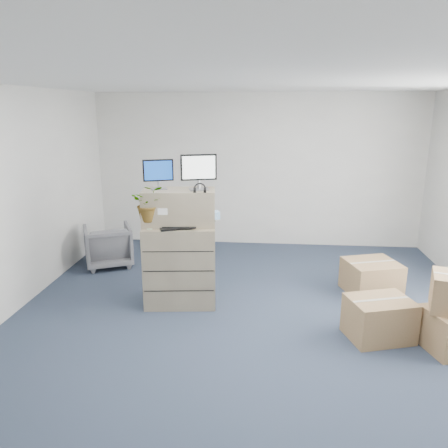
{
  "coord_description": "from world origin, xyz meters",
  "views": [
    {
      "loc": [
        0.13,
        -4.55,
        2.54
      ],
      "look_at": [
        -0.34,
        0.4,
        1.2
      ],
      "focal_mm": 35.0,
      "sensor_mm": 36.0,
      "label": 1
    }
  ],
  "objects": [
    {
      "name": "filing_cabinet_lower",
      "position": [
        -0.95,
        0.75,
        0.53
      ],
      "size": [
        0.97,
        0.66,
        1.07
      ],
      "primitive_type": "cube",
      "rotation": [
        0.0,
        0.0,
        0.11
      ],
      "color": "gray",
      "rests_on": "ground"
    },
    {
      "name": "headphones",
      "position": [
        -0.66,
        0.65,
        1.57
      ],
      "size": [
        0.15,
        0.03,
        0.15
      ],
      "primitive_type": "torus",
      "rotation": [
        1.57,
        0.0,
        0.11
      ],
      "color": "black",
      "rests_on": "filing_cabinet_upper"
    },
    {
      "name": "water_bottle",
      "position": [
        -0.85,
        0.78,
        1.21
      ],
      "size": [
        0.08,
        0.08,
        0.29
      ],
      "primitive_type": "cylinder",
      "color": "#9A9EA2",
      "rests_on": "filing_cabinet_lower"
    },
    {
      "name": "external_drive",
      "position": [
        -0.61,
        0.93,
        1.1
      ],
      "size": [
        0.21,
        0.16,
        0.06
      ],
      "primitive_type": "cube",
      "rotation": [
        0.0,
        0.0,
        -0.06
      ],
      "color": "black",
      "rests_on": "filing_cabinet_lower"
    },
    {
      "name": "keyboard",
      "position": [
        -0.93,
        0.63,
        1.08
      ],
      "size": [
        0.51,
        0.37,
        0.02
      ],
      "primitive_type": "cube",
      "rotation": [
        0.0,
        0.0,
        0.4
      ],
      "color": "black",
      "rests_on": "filing_cabinet_lower"
    },
    {
      "name": "phone_dock",
      "position": [
        -0.97,
        0.79,
        1.12
      ],
      "size": [
        0.07,
        0.06,
        0.15
      ],
      "rotation": [
        0.0,
        0.0,
        0.11
      ],
      "color": "silver",
      "rests_on": "filing_cabinet_lower"
    },
    {
      "name": "monitor_left",
      "position": [
        -1.21,
        0.81,
        1.74
      ],
      "size": [
        0.37,
        0.21,
        0.38
      ],
      "rotation": [
        0.0,
        0.0,
        0.36
      ],
      "color": "#99999E",
      "rests_on": "filing_cabinet_upper"
    },
    {
      "name": "mouse",
      "position": [
        -0.62,
        0.66,
        1.09
      ],
      "size": [
        0.11,
        0.08,
        0.04
      ],
      "primitive_type": "ellipsoid",
      "rotation": [
        0.0,
        0.0,
        -0.11
      ],
      "color": "silver",
      "rests_on": "filing_cabinet_lower"
    },
    {
      "name": "filing_cabinet_upper",
      "position": [
        -0.95,
        0.8,
        1.3
      ],
      "size": [
        0.96,
        0.56,
        0.46
      ],
      "primitive_type": "cube",
      "rotation": [
        0.0,
        0.0,
        0.11
      ],
      "color": "gray",
      "rests_on": "filing_cabinet_lower"
    },
    {
      "name": "office_chair",
      "position": [
        -2.4,
        2.05,
        0.37
      ],
      "size": [
        0.94,
        0.92,
        0.74
      ],
      "primitive_type": "imported",
      "rotation": [
        0.0,
        0.0,
        3.57
      ],
      "color": "#5A5A5E",
      "rests_on": "ground"
    },
    {
      "name": "tissue_box",
      "position": [
        -0.57,
        0.9,
        1.18
      ],
      "size": [
        0.28,
        0.2,
        0.1
      ],
      "primitive_type": "cube",
      "rotation": [
        0.0,
        0.0,
        0.33
      ],
      "color": "#45A1EC",
      "rests_on": "external_drive"
    },
    {
      "name": "potted_plant",
      "position": [
        -1.29,
        0.63,
        1.32
      ],
      "size": [
        0.48,
        0.52,
        0.45
      ],
      "rotation": [
        0.0,
        0.0,
        0.11
      ],
      "color": "#ADC39D",
      "rests_on": "filing_cabinet_lower"
    },
    {
      "name": "ground",
      "position": [
        0.0,
        0.0,
        0.0
      ],
      "size": [
        7.0,
        7.0,
        0.0
      ],
      "primitive_type": "plane",
      "color": "#253144",
      "rests_on": "ground"
    },
    {
      "name": "monitor_right",
      "position": [
        -0.69,
        0.81,
        1.78
      ],
      "size": [
        0.44,
        0.23,
        0.45
      ],
      "rotation": [
        0.0,
        0.0,
        0.29
      ],
      "color": "#99999E",
      "rests_on": "filing_cabinet_upper"
    },
    {
      "name": "cardboard_boxes",
      "position": [
        1.81,
        0.4,
        0.29
      ],
      "size": [
        1.52,
        2.19,
        0.85
      ],
      "color": "olive",
      "rests_on": "ground"
    },
    {
      "name": "wall_back",
      "position": [
        0.0,
        3.51,
        1.4
      ],
      "size": [
        6.0,
        0.02,
        2.8
      ],
      "primitive_type": "cube",
      "color": "silver",
      "rests_on": "ground"
    }
  ]
}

